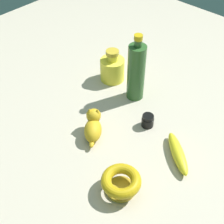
# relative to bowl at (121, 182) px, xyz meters

# --- Properties ---
(ground) EXTENTS (2.00, 2.00, 0.00)m
(ground) POSITION_rel_bowl_xyz_m (-0.18, 0.15, -0.04)
(ground) COLOR #BCB29E
(bowl) EXTENTS (0.11, 0.11, 0.06)m
(bowl) POSITION_rel_bowl_xyz_m (0.00, 0.00, 0.00)
(bowl) COLOR gold
(bowl) RESTS_ON ground
(bottle_tall) EXTENTS (0.06, 0.06, 0.26)m
(bottle_tall) POSITION_rel_bowl_xyz_m (-0.24, 0.35, 0.07)
(bottle_tall) COLOR #2D5A28
(bottle_tall) RESTS_ON ground
(bottle_short) EXTENTS (0.10, 0.10, 0.13)m
(bottle_short) POSITION_rel_bowl_xyz_m (-0.37, 0.37, 0.01)
(bottle_short) COLOR yellow
(bottle_short) RESTS_ON ground
(cat_figurine) EXTENTS (0.10, 0.11, 0.09)m
(cat_figurine) POSITION_rel_bowl_xyz_m (-0.21, 0.10, -0.00)
(cat_figurine) COLOR gold
(cat_figurine) RESTS_ON ground
(nail_polish_jar) EXTENTS (0.04, 0.04, 0.05)m
(nail_polish_jar) POSITION_rel_bowl_xyz_m (-0.11, 0.26, -0.02)
(nail_polish_jar) COLOR black
(nail_polish_jar) RESTS_ON ground
(banana) EXTENTS (0.16, 0.14, 0.04)m
(banana) POSITION_rel_bowl_xyz_m (0.05, 0.21, -0.02)
(banana) COLOR yellow
(banana) RESTS_ON ground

